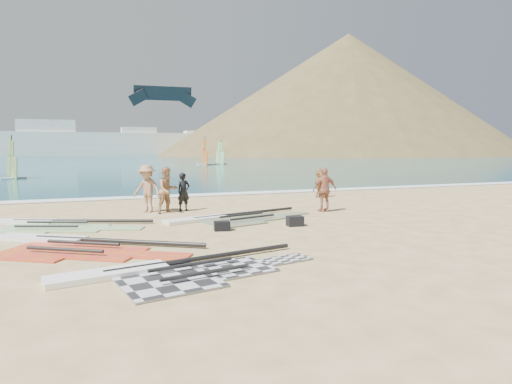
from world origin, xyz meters
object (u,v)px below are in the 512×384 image
object	(u,v)px
rig_red	(69,245)
gear_bag_near	(295,221)
rig_grey	(170,272)
beachgoer_right	(320,183)
gear_bag_far	(222,226)
beachgoer_left	(168,190)
rig_orange	(230,219)
beachgoer_back	(325,190)
rig_green	(45,225)
beachgoer_mid	(147,189)
person_wetsuit	(184,192)

from	to	relation	value
rig_red	gear_bag_near	xyz separation A→B (m)	(7.21, 0.68, 0.12)
rig_grey	gear_bag_near	bearing A→B (deg)	28.45
gear_bag_near	beachgoer_right	distance (m)	8.88
gear_bag_far	beachgoer_left	distance (m)	4.67
rig_grey	rig_orange	world-z (taller)	same
gear_bag_near	beachgoer_right	xyz separation A→B (m)	(5.00, 7.31, 0.63)
rig_grey	gear_bag_far	bearing A→B (deg)	49.27
gear_bag_far	beachgoer_right	size ratio (longest dim) A/B	0.32
beachgoer_back	rig_grey	bearing A→B (deg)	41.41
rig_green	beachgoer_mid	size ratio (longest dim) A/B	2.96
beachgoer_mid	rig_red	bearing A→B (deg)	-74.04
gear_bag_near	beachgoer_left	bearing A→B (deg)	128.85
rig_grey	beachgoer_left	distance (m)	8.91
beachgoer_mid	gear_bag_near	bearing A→B (deg)	-6.86
rig_grey	person_wetsuit	distance (m)	9.38
rig_red	gear_bag_near	world-z (taller)	gear_bag_near
gear_bag_near	person_wetsuit	xyz separation A→B (m)	(-2.94, 4.92, 0.65)
rig_orange	gear_bag_near	size ratio (longest dim) A/B	10.97
rig_green	beachgoer_mid	world-z (taller)	beachgoer_mid
rig_red	rig_orange	bearing A→B (deg)	58.19
rig_grey	beachgoer_back	size ratio (longest dim) A/B	3.17
person_wetsuit	beachgoer_back	bearing A→B (deg)	-43.56
rig_grey	person_wetsuit	size ratio (longest dim) A/B	3.64
rig_grey	person_wetsuit	xyz separation A→B (m)	(2.07, 9.12, 0.78)
gear_bag_far	beachgoer_left	size ratio (longest dim) A/B	0.27
rig_green	gear_bag_far	distance (m)	6.31
gear_bag_far	beachgoer_right	distance (m)	10.51
person_wetsuit	beachgoer_back	size ratio (longest dim) A/B	0.87
rig_green	rig_red	world-z (taller)	rig_red
gear_bag_far	beachgoer_left	world-z (taller)	beachgoer_left
beachgoer_mid	beachgoer_right	distance (m)	9.73
rig_orange	beachgoer_right	bearing A→B (deg)	22.43
rig_green	gear_bag_near	xyz separation A→B (m)	(8.19, -3.04, 0.12)
rig_orange	beachgoer_mid	xyz separation A→B (m)	(-2.72, 3.03, 0.96)
beachgoer_back	beachgoer_right	world-z (taller)	beachgoer_back
rig_green	person_wetsuit	xyz separation A→B (m)	(5.25, 1.89, 0.77)
rig_grey	rig_orange	bearing A→B (deg)	50.74
rig_grey	beachgoer_back	world-z (taller)	beachgoer_back
rig_grey	beachgoer_back	bearing A→B (deg)	30.11
gear_bag_far	beachgoer_mid	xyz separation A→B (m)	(-1.85, 4.95, 0.85)
rig_green	beachgoer_back	size ratio (longest dim) A/B	3.15
beachgoer_left	beachgoer_right	xyz separation A→B (m)	(8.68, 2.75, -0.15)
rig_orange	gear_bag_far	size ratio (longest dim) A/B	11.59
beachgoer_mid	beachgoer_left	bearing A→B (deg)	10.36
rig_green	rig_orange	size ratio (longest dim) A/B	1.00
gear_bag_near	beachgoer_left	size ratio (longest dim) A/B	0.28
rig_green	beachgoer_back	distance (m)	10.86
beachgoer_right	gear_bag_far	bearing A→B (deg)	-172.33
rig_green	gear_bag_far	world-z (taller)	gear_bag_far
rig_orange	rig_red	size ratio (longest dim) A/B	1.05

